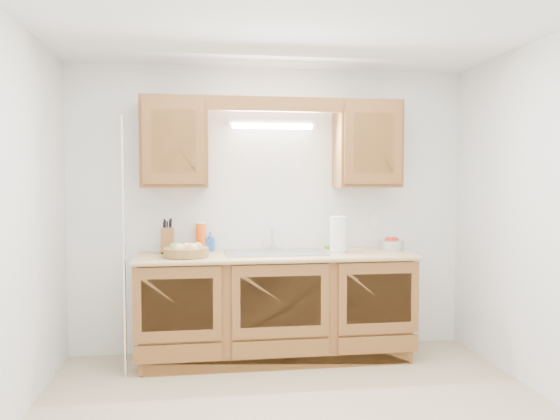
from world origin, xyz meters
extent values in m
plane|color=tan|center=(0.00, 0.00, 0.00)|extent=(3.50, 3.50, 0.00)
plane|color=white|center=(0.00, 0.00, 2.50)|extent=(3.50, 3.50, 0.00)
cube|color=white|center=(0.00, 1.50, 1.25)|extent=(3.50, 0.02, 2.50)
cube|color=white|center=(0.00, -1.50, 1.25)|extent=(3.50, 0.02, 2.50)
cube|color=white|center=(-1.75, 0.00, 1.25)|extent=(0.02, 3.00, 2.50)
cube|color=white|center=(1.75, 0.00, 1.25)|extent=(0.02, 3.00, 2.50)
cube|color=brown|center=(0.00, 1.20, 0.44)|extent=(2.20, 0.60, 0.86)
cube|color=tan|center=(0.00, 1.19, 0.88)|extent=(2.30, 0.63, 0.04)
cube|color=brown|center=(-0.83, 1.33, 1.83)|extent=(0.55, 0.33, 0.75)
cube|color=brown|center=(0.83, 1.33, 1.83)|extent=(0.55, 0.33, 0.75)
cube|color=brown|center=(0.00, 1.19, 2.14)|extent=(2.20, 0.05, 0.12)
cylinder|color=white|center=(0.00, 1.40, 1.98)|extent=(0.70, 0.05, 0.05)
cube|color=white|center=(0.00, 1.43, 2.01)|extent=(0.76, 0.06, 0.05)
cube|color=#9E9EA3|center=(0.00, 1.21, 0.90)|extent=(0.84, 0.46, 0.01)
cube|color=#9E9EA3|center=(-0.21, 1.21, 0.82)|extent=(0.39, 0.40, 0.16)
cube|color=#9E9EA3|center=(0.21, 1.21, 0.82)|extent=(0.39, 0.40, 0.16)
cylinder|color=silver|center=(0.00, 1.41, 0.92)|extent=(0.06, 0.06, 0.04)
cylinder|color=silver|center=(0.00, 1.41, 1.00)|extent=(0.02, 0.02, 0.16)
cylinder|color=silver|center=(0.00, 1.35, 1.09)|extent=(0.02, 0.12, 0.02)
cylinder|color=white|center=(0.12, 1.41, 0.96)|extent=(0.03, 0.03, 0.12)
cylinder|color=silver|center=(-1.20, 0.94, 1.00)|extent=(0.03, 0.03, 2.00)
cube|color=white|center=(0.95, 1.49, 1.15)|extent=(0.08, 0.01, 0.12)
cylinder|color=olive|center=(-0.74, 1.08, 0.94)|extent=(0.42, 0.42, 0.07)
sphere|color=#D8C67F|center=(-0.80, 1.04, 0.97)|extent=(0.09, 0.09, 0.09)
sphere|color=#D8C67F|center=(-0.69, 1.03, 0.97)|extent=(0.09, 0.09, 0.09)
sphere|color=tan|center=(-0.65, 1.12, 0.97)|extent=(0.08, 0.08, 0.08)
sphere|color=#AD2613|center=(-0.76, 1.14, 0.97)|extent=(0.08, 0.08, 0.08)
sphere|color=#72A53F|center=(-0.84, 1.11, 0.97)|extent=(0.08, 0.08, 0.08)
sphere|color=#D8C67F|center=(-0.74, 1.07, 0.97)|extent=(0.09, 0.09, 0.09)
sphere|color=#AD2613|center=(-0.71, 1.17, 0.97)|extent=(0.08, 0.08, 0.08)
cube|color=brown|center=(-0.90, 1.33, 1.00)|extent=(0.11, 0.17, 0.23)
cylinder|color=black|center=(-0.93, 1.31, 1.12)|extent=(0.01, 0.04, 0.09)
cylinder|color=black|center=(-0.90, 1.31, 1.13)|extent=(0.01, 0.04, 0.09)
cylinder|color=black|center=(-0.87, 1.31, 1.13)|extent=(0.01, 0.04, 0.09)
cylinder|color=black|center=(-0.92, 1.34, 1.14)|extent=(0.01, 0.04, 0.09)
cylinder|color=black|center=(-0.88, 1.34, 1.14)|extent=(0.01, 0.04, 0.09)
cylinder|color=black|center=(-0.93, 1.37, 1.14)|extent=(0.01, 0.04, 0.09)
cylinder|color=black|center=(-0.87, 1.37, 1.15)|extent=(0.01, 0.04, 0.09)
cylinder|color=#F6520D|center=(-0.62, 1.42, 1.02)|extent=(0.10, 0.10, 0.24)
cylinder|color=white|center=(-0.62, 1.42, 1.15)|extent=(0.08, 0.08, 0.01)
imported|color=blue|center=(-0.54, 1.44, 0.98)|extent=(0.08, 0.09, 0.16)
cube|color=#CC333F|center=(0.54, 1.44, 0.90)|extent=(0.12, 0.09, 0.01)
cube|color=green|center=(0.54, 1.44, 0.91)|extent=(0.12, 0.09, 0.02)
cylinder|color=silver|center=(0.54, 1.20, 0.91)|extent=(0.18, 0.18, 0.01)
cylinder|color=silver|center=(0.54, 1.20, 1.08)|extent=(0.02, 0.02, 0.35)
cylinder|color=white|center=(0.54, 1.20, 1.06)|extent=(0.15, 0.15, 0.30)
sphere|color=silver|center=(0.54, 1.20, 1.25)|extent=(0.02, 0.02, 0.02)
cylinder|color=silver|center=(1.03, 1.26, 0.94)|extent=(0.27, 0.27, 0.09)
sphere|color=#AD2613|center=(1.00, 1.26, 0.99)|extent=(0.06, 0.06, 0.06)
sphere|color=#AD2613|center=(1.06, 1.28, 0.99)|extent=(0.06, 0.06, 0.06)
sphere|color=#AD2613|center=(1.03, 1.23, 0.99)|extent=(0.06, 0.06, 0.06)
sphere|color=#AD2613|center=(1.06, 1.24, 0.99)|extent=(0.06, 0.06, 0.06)
camera|label=1|loc=(-0.61, -3.31, 1.50)|focal=35.00mm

